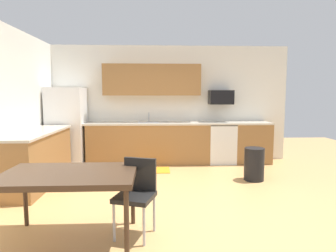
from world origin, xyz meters
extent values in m
plane|color=tan|center=(0.00, 0.00, 0.00)|extent=(12.00, 12.00, 0.00)
cube|color=white|center=(0.00, 2.65, 1.35)|extent=(5.80, 0.10, 2.70)
cube|color=olive|center=(-0.38, 2.30, 0.45)|extent=(2.73, 0.60, 0.90)
cube|color=olive|center=(1.99, 2.30, 0.45)|extent=(0.82, 0.60, 0.90)
cube|color=olive|center=(-2.30, 0.80, 0.45)|extent=(0.60, 2.00, 0.90)
cube|color=beige|center=(0.00, 2.30, 0.92)|extent=(4.80, 0.64, 0.04)
cube|color=beige|center=(-2.30, 0.80, 0.92)|extent=(0.64, 2.00, 0.04)
cube|color=olive|center=(-0.30, 2.43, 1.90)|extent=(2.20, 0.34, 0.70)
cube|color=white|center=(-2.18, 2.22, 0.86)|extent=(0.76, 0.70, 1.72)
cube|color=white|center=(1.28, 2.30, 0.44)|extent=(0.60, 0.60, 0.88)
cube|color=black|center=(1.28, 2.30, 0.90)|extent=(0.60, 0.60, 0.03)
cube|color=black|center=(1.28, 2.40, 1.51)|extent=(0.54, 0.36, 0.32)
cube|color=#A5A8AD|center=(-0.38, 2.30, 0.88)|extent=(0.48, 0.40, 0.14)
cylinder|color=#B2B5BA|center=(-0.38, 2.48, 1.04)|extent=(0.02, 0.02, 0.24)
cube|color=#422D1E|center=(-1.15, -1.21, 0.72)|extent=(1.40, 0.90, 0.06)
cylinder|color=#422D1E|center=(-0.51, -1.60, 0.35)|extent=(0.05, 0.05, 0.69)
cylinder|color=#422D1E|center=(-1.79, -0.82, 0.35)|extent=(0.05, 0.05, 0.69)
cylinder|color=#422D1E|center=(-0.51, -0.82, 0.35)|extent=(0.05, 0.05, 0.69)
cube|color=black|center=(-0.47, -1.14, 0.45)|extent=(0.50, 0.50, 0.05)
cube|color=black|center=(-0.41, -0.97, 0.65)|extent=(0.37, 0.16, 0.40)
cylinder|color=#B2B2B7|center=(-0.68, -1.25, 0.21)|extent=(0.03, 0.03, 0.42)
cylinder|color=#B2B2B7|center=(-0.36, -1.36, 0.21)|extent=(0.03, 0.03, 0.42)
cylinder|color=#B2B2B7|center=(-0.58, -0.93, 0.21)|extent=(0.03, 0.03, 0.42)
cylinder|color=#B2B2B7|center=(-0.25, -1.03, 0.21)|extent=(0.03, 0.03, 0.42)
cylinder|color=black|center=(1.58, 0.89, 0.30)|extent=(0.36, 0.36, 0.60)
cube|color=orange|center=(-0.29, 1.65, 0.01)|extent=(0.70, 0.50, 0.01)
camera|label=1|loc=(-0.24, -4.23, 1.57)|focal=30.92mm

